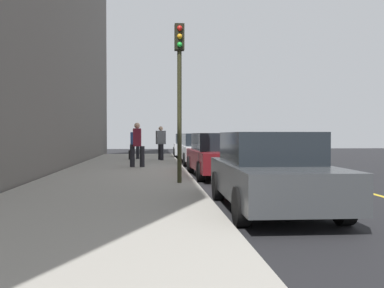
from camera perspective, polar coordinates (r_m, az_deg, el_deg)
The scene contains 12 objects.
ground_plane at distance 14.91m, azimuth 3.32°, elevation -4.34°, with size 56.00×56.00×0.00m, color black.
sidewalk at distance 14.79m, azimuth -9.47°, elevation -4.11°, with size 28.00×4.60×0.15m, color #A39E93.
lane_stripe_centre at distance 15.69m, azimuth 14.99°, elevation -4.09°, with size 28.00×0.14×0.01m, color gold.
parked_car_silver at distance 26.26m, azimuth -0.47°, elevation -0.24°, with size 4.76×2.00×1.51m.
parked_car_white at distance 20.49m, azimuth 1.12°, elevation -0.68°, with size 4.39×1.96×1.51m.
parked_car_maroon at distance 14.62m, azimuth 3.65°, elevation -1.47°, with size 4.71×2.00×1.51m.
parked_car_charcoal at distance 8.30m, azimuth 10.56°, elevation -3.62°, with size 4.42×1.94×1.51m.
pedestrian_burgundy_coat at distance 17.09m, azimuth -7.44°, elevation 0.08°, with size 0.49×0.59×1.79m.
pedestrian_blue_coat at distance 22.84m, azimuth -7.79°, elevation 0.20°, with size 0.52×0.51×1.65m.
pedestrian_grey_coat at distance 21.72m, azimuth -4.26°, elevation 0.27°, with size 0.56×0.52×1.73m.
traffic_light_pole at distance 11.53m, azimuth -1.72°, elevation 9.25°, with size 0.35×0.26×4.30m.
rolling_suitcase at distance 22.39m, azimuth -8.29°, elevation -1.45°, with size 0.34×0.22×0.84m.
Camera 1 is at (14.68, -2.13, 1.47)m, focal length 39.32 mm.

